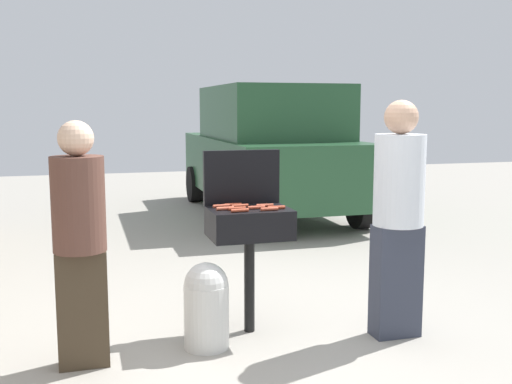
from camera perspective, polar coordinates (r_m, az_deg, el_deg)
name	(u,v)px	position (r m, az deg, el deg)	size (l,w,h in m)	color
ground_plane	(269,341)	(4.58, 1.21, -13.83)	(24.00, 24.00, 0.00)	#9E998E
bbq_grill	(249,228)	(4.55, -0.63, -3.36)	(0.60, 0.44, 0.95)	black
grill_lid_open	(242,177)	(4.70, -1.35, 1.40)	(0.60, 0.05, 0.42)	black
hot_dog_0	(276,207)	(4.49, 1.93, -1.46)	(0.03, 0.03, 0.13)	#AD4228
hot_dog_1	(240,210)	(4.36, -1.53, -1.74)	(0.03, 0.03, 0.13)	#AD4228
hot_dog_2	(240,206)	(4.56, -1.53, -1.31)	(0.03, 0.03, 0.13)	#AD4228
hot_dog_3	(225,208)	(4.45, -2.91, -1.55)	(0.03, 0.03, 0.13)	#C6593D
hot_dog_4	(221,206)	(4.56, -3.26, -1.32)	(0.03, 0.03, 0.13)	#B74C33
hot_dog_5	(256,207)	(4.49, 0.05, -1.46)	(0.03, 0.03, 0.13)	#B74C33
hot_dog_6	(265,205)	(4.58, 0.83, -1.27)	(0.03, 0.03, 0.13)	#B74C33
hot_dog_7	(269,209)	(4.42, 1.26, -1.61)	(0.03, 0.03, 0.13)	#B74C33
hot_dog_8	(237,209)	(4.44, -1.80, -1.56)	(0.03, 0.03, 0.13)	#AD4228
hot_dog_9	(233,205)	(4.61, -2.17, -1.20)	(0.03, 0.03, 0.13)	#AD4228
propane_tank	(206,304)	(4.38, -4.68, -10.40)	(0.32, 0.32, 0.62)	silver
person_left	(80,236)	(4.08, -16.22, -3.95)	(0.34, 0.34, 1.62)	#3F3323
person_right	(398,210)	(4.56, 13.20, -1.70)	(0.37, 0.37, 1.75)	#333847
parked_minivan	(269,150)	(9.64, 1.21, 3.95)	(2.03, 4.40, 2.02)	#234C2D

